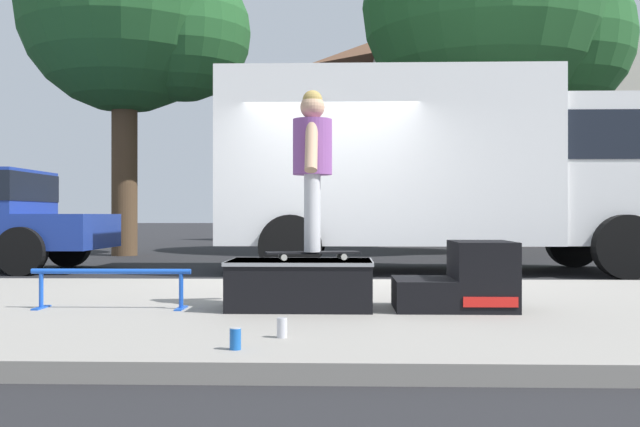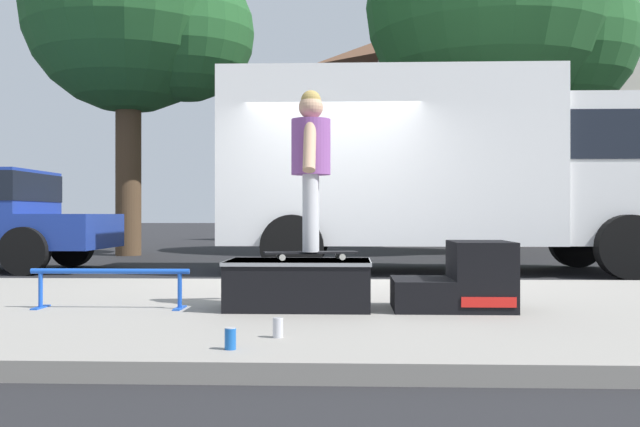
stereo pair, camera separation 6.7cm
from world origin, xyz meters
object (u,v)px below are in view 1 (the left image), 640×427
grind_rail (111,279)px  skateboard (312,253)px  soda_can (282,328)px  box_truck (446,164)px  street_tree_neighbour (500,15)px  skate_box (300,283)px  street_tree_main (137,14)px  kicker_ramp (464,281)px  soda_can_b (235,339)px  skater_kid (312,157)px

grind_rail → skateboard: skateboard is taller
soda_can → box_truck: box_truck is taller
box_truck → street_tree_neighbour: bearing=69.7°
skate_box → street_tree_neighbour: bearing=69.9°
box_truck → street_tree_main: (-6.16, 4.43, 3.62)m
street_tree_neighbour → kicker_ramp: bearing=-103.5°
kicker_ramp → grind_rail: bearing=-178.9°
box_truck → soda_can_b: bearing=-107.0°
soda_can → skateboard: bearing=85.0°
soda_can_b → street_tree_neighbour: street_tree_neighbour is taller
box_truck → street_tree_neighbour: (1.95, 5.25, 3.75)m
skateboard → street_tree_main: street_tree_main is taller
street_tree_main → box_truck: bearing=-35.7°
street_tree_main → skater_kid: bearing=-66.5°
kicker_ramp → skateboard: bearing=177.5°
grind_rail → skater_kid: bearing=3.9°
skate_box → soda_can_b: 1.88m
skater_kid → soda_can: 1.92m
skateboard → soda_can: 1.55m
skater_kid → grind_rail: bearing=-176.1°
soda_can → box_truck: 7.36m
skateboard → soda_can_b: skateboard is taller
skateboard → skater_kid: skater_kid is taller
kicker_ramp → soda_can_b: bearing=-130.9°
skateboard → street_tree_main: (-4.28, 9.85, 4.74)m
skateboard → street_tree_neighbour: (3.82, 10.67, 4.88)m
soda_can_b → box_truck: box_truck is taller
soda_can_b → box_truck: (2.24, 7.33, 1.52)m
skateboard → soda_can: skateboard is taller
skateboard → soda_can: bearing=-95.0°
kicker_ramp → street_tree_neighbour: bearing=76.5°
soda_can_b → street_tree_neighbour: 14.27m
kicker_ramp → skater_kid: bearing=177.5°
kicker_ramp → soda_can_b: size_ratio=7.65×
kicker_ramp → street_tree_neighbour: 12.15m
skateboard → street_tree_neighbour: bearing=70.3°
soda_can → street_tree_neighbour: 13.84m
soda_can → box_truck: (2.01, 6.91, 1.52)m
skater_kid → soda_can: size_ratio=10.70×
soda_can → soda_can_b: 0.48m
street_tree_main → street_tree_neighbour: street_tree_neighbour is taller
soda_can → street_tree_main: street_tree_main is taller
skater_kid → street_tree_main: size_ratio=0.17×
skater_kid → soda_can_b: skater_kid is taller
grind_rail → soda_can: size_ratio=10.55×
skateboard → street_tree_neighbour: size_ratio=0.10×
grind_rail → soda_can_b: size_ratio=10.55×
skateboard → box_truck: bearing=70.9°
grind_rail → street_tree_neighbour: bearing=63.0°
street_tree_neighbour → grind_rail: bearing=-117.0°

